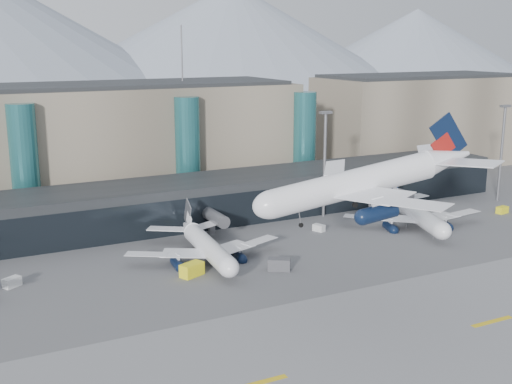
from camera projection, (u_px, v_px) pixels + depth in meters
ground at (327, 310)px, 101.75m from camera, size 900.00×900.00×0.00m
runway_strip at (387, 349)px, 88.72m from camera, size 400.00×40.00×0.04m
runway_markings at (387, 349)px, 88.71m from camera, size 128.00×1.00×0.02m
concourse at (194, 201)px, 150.75m from camera, size 170.00×27.00×10.00m
terminal_main at (56, 145)px, 165.40m from camera, size 130.00×30.00×31.00m
terminal_east at (419, 120)px, 218.15m from camera, size 70.00×30.00×31.00m
teal_towers at (111, 158)px, 156.24m from camera, size 116.40×19.40×46.00m
mountain_ridge at (38, 35)px, 428.37m from camera, size 910.00×400.00×110.00m
lightmast_mid at (325, 158)px, 153.33m from camera, size 3.00×1.20×25.60m
lightmast_right at (502, 148)px, 168.36m from camera, size 3.00×1.20×25.60m
hero_jet at (374, 172)px, 95.72m from camera, size 37.19×36.81×12.02m
jet_parked_mid at (204, 238)px, 125.46m from camera, size 32.75×32.36×10.58m
jet_parked_right at (413, 207)px, 148.39m from camera, size 33.20×35.01×11.24m
veh_a at (12, 282)px, 111.30m from camera, size 3.41×2.99×1.67m
veh_b at (205, 246)px, 131.48m from camera, size 2.24×2.84×1.43m
veh_c at (279, 264)px, 119.26m from camera, size 4.64×4.04×2.29m
veh_d at (373, 208)px, 160.64m from camera, size 2.77×3.25×1.64m
veh_e at (502, 210)px, 158.99m from camera, size 3.24×2.15×1.71m
veh_g at (319, 228)px, 144.01m from camera, size 2.36×2.99×1.53m
veh_h at (192, 270)px, 116.35m from camera, size 4.91×3.85×2.41m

